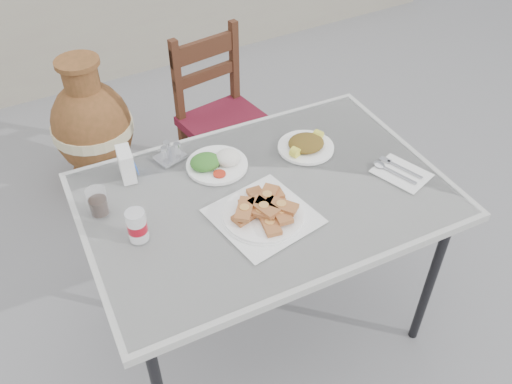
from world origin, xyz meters
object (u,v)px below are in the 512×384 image
chair (223,119)px  salad_rice_plate (216,162)px  pide_plate (263,210)px  cola_glass (98,203)px  condiment_caddy (170,153)px  napkin_holder (126,164)px  cafe_table (266,203)px  soda_can (137,226)px  terracotta_urn (93,128)px  salad_chopped_plate (306,145)px

chair → salad_rice_plate: bearing=-125.3°
pide_plate → cola_glass: (-0.49, 0.30, 0.01)m
condiment_caddy → salad_rice_plate: bearing=-44.5°
napkin_holder → cafe_table: bearing=-30.1°
condiment_caddy → soda_can: bearing=-126.6°
condiment_caddy → terracotta_urn: 1.12m
salad_rice_plate → napkin_holder: bearing=161.1°
salad_chopped_plate → napkin_holder: bearing=164.9°
salad_rice_plate → chair: 0.87m
chair → cafe_table: bearing=-114.3°
cafe_table → soda_can: size_ratio=11.63×
chair → pide_plate: bearing=-116.3°
pide_plate → soda_can: soda_can is taller
pide_plate → chair: chair is taller
napkin_holder → terracotta_urn: size_ratio=0.15×
chair → terracotta_urn: bearing=136.4°
pide_plate → condiment_caddy: condiment_caddy is taller
cafe_table → pide_plate: bearing=-124.4°
salad_rice_plate → napkin_holder: size_ratio=1.97×
salad_rice_plate → condiment_caddy: bearing=135.5°
salad_rice_plate → napkin_holder: napkin_holder is taller
terracotta_urn → cola_glass: bearing=-101.5°
salad_rice_plate → napkin_holder: 0.34m
cafe_table → chair: size_ratio=1.46×
cafe_table → salad_rice_plate: size_ratio=5.76×
napkin_holder → condiment_caddy: size_ratio=0.99×
soda_can → chair: bearing=50.2°
napkin_holder → soda_can: bearing=-94.4°
salad_rice_plate → salad_chopped_plate: size_ratio=1.06×
cafe_table → salad_chopped_plate: bearing=28.4°
cola_glass → soda_can: bearing=-68.1°
napkin_holder → condiment_caddy: napkin_holder is taller
soda_can → cola_glass: 0.20m
cola_glass → terracotta_urn: size_ratio=0.13×
napkin_holder → terracotta_urn: 1.16m
soda_can → napkin_holder: 0.33m
salad_chopped_plate → soda_can: 0.77m
soda_can → chair: (0.77, 0.92, -0.38)m
salad_rice_plate → salad_chopped_plate: (0.36, -0.08, -0.00)m
cola_glass → napkin_holder: napkin_holder is taller
cafe_table → cola_glass: cola_glass is taller
salad_rice_plate → terracotta_urn: (-0.23, 1.15, -0.46)m
napkin_holder → cola_glass: bearing=-129.0°
chair → terracotta_urn: chair is taller
terracotta_urn → chair: bearing=-36.3°
salad_rice_plate → condiment_caddy: size_ratio=1.95×
cafe_table → chair: chair is taller
soda_can → cola_glass: bearing=111.9°
cafe_table → condiment_caddy: condiment_caddy is taller
cola_glass → salad_chopped_plate: bearing=-3.2°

